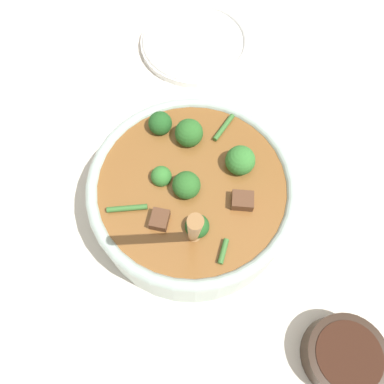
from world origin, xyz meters
The scene contains 4 objects.
ground_plane centered at (0.00, 0.00, 0.00)m, with size 4.00×4.00×0.00m, color silver.
stew_bowl centered at (0.00, 0.00, 0.05)m, with size 0.28×0.28×0.29m.
condiment_bowl centered at (0.28, -0.02, 0.02)m, with size 0.10×0.10×0.04m.
empty_plate centered at (-0.22, 0.24, 0.01)m, with size 0.20×0.20×0.02m.
Camera 1 is at (0.15, -0.16, 0.52)m, focal length 35.00 mm.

